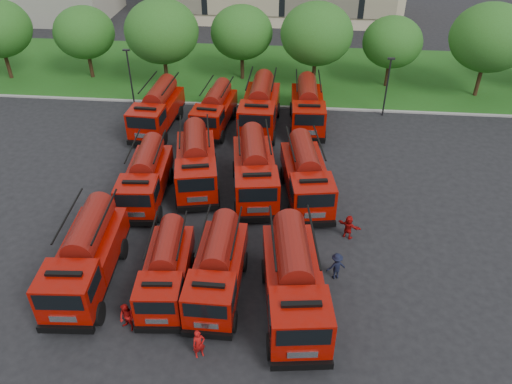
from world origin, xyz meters
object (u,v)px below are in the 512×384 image
firefighter_0 (200,355)px  fire_truck_9 (215,110)px  fire_truck_5 (196,162)px  fire_truck_7 (306,175)px  fire_truck_10 (260,106)px  firefighter_4 (120,254)px  firefighter_5 (347,237)px  firefighter_3 (335,277)px  fire_truck_4 (146,177)px  firefighter_2 (303,342)px  fire_truck_1 (166,269)px  fire_truck_11 (307,106)px  fire_truck_0 (86,257)px  fire_truck_6 (255,170)px  firefighter_1 (129,329)px  fire_truck_2 (218,268)px  fire_truck_3 (294,282)px  fire_truck_8 (157,109)px

firefighter_0 → fire_truck_9: bearing=68.5°
fire_truck_5 → firefighter_0: size_ratio=4.88×
fire_truck_7 → fire_truck_10: size_ratio=0.97×
firefighter_4 → firefighter_5: size_ratio=1.12×
fire_truck_7 → firefighter_3: 7.77m
firefighter_4 → fire_truck_4: bearing=-75.4°
firefighter_2 → firefighter_4: bearing=78.9°
fire_truck_9 → firefighter_4: fire_truck_9 is taller
fire_truck_1 → fire_truck_11: size_ratio=0.85×
firefighter_2 → firefighter_4: size_ratio=1.08×
fire_truck_7 → firefighter_0: fire_truck_7 is taller
fire_truck_10 → firefighter_0: bearing=-91.2°
fire_truck_0 → fire_truck_11: bearing=55.8°
fire_truck_11 → firefighter_5: size_ratio=4.84×
fire_truck_9 → fire_truck_10: fire_truck_10 is taller
fire_truck_5 → fire_truck_11: size_ratio=1.04×
fire_truck_6 → firefighter_1: 13.23m
firefighter_0 → fire_truck_2: bearing=57.8°
firefighter_2 → fire_truck_10: bearing=25.4°
fire_truck_6 → firefighter_1: bearing=-120.8°
firefighter_0 → fire_truck_10: bearing=59.2°
fire_truck_2 → firefighter_0: fire_truck_2 is taller
fire_truck_7 → firefighter_1: (-8.35, -11.85, -1.71)m
fire_truck_1 → firefighter_5: 11.01m
fire_truck_3 → fire_truck_11: size_ratio=1.08×
fire_truck_9 → firefighter_5: 16.72m
fire_truck_3 → firefighter_1: (-7.87, -2.12, -1.82)m
fire_truck_0 → firefighter_4: size_ratio=4.45×
fire_truck_5 → fire_truck_11: fire_truck_5 is taller
fire_truck_6 → fire_truck_10: size_ratio=1.00×
fire_truck_1 → firefighter_0: fire_truck_1 is taller
fire_truck_5 → fire_truck_7: (7.40, -0.93, -0.01)m
fire_truck_4 → fire_truck_5: fire_truck_5 is taller
fire_truck_10 → firefighter_1: 22.12m
fire_truck_9 → fire_truck_6: bearing=-60.3°
firefighter_4 → firefighter_5: bearing=-152.1°
fire_truck_9 → firefighter_0: size_ratio=4.36×
fire_truck_1 → firefighter_5: (9.63, 5.15, -1.45)m
fire_truck_7 → fire_truck_8: bearing=135.2°
firefighter_5 → fire_truck_5: bearing=3.4°
fire_truck_1 → fire_truck_5: size_ratio=0.82×
fire_truck_6 → fire_truck_7: bearing=-13.4°
fire_truck_6 → fire_truck_11: size_ratio=1.06×
fire_truck_1 → fire_truck_11: fire_truck_11 is taller
fire_truck_4 → firefighter_3: (12.09, -6.39, -1.62)m
fire_truck_7 → firefighter_2: size_ratio=4.11×
fire_truck_1 → fire_truck_9: bearing=86.7°
fire_truck_5 → firefighter_0: bearing=-90.5°
fire_truck_5 → firefighter_3: fire_truck_5 is taller
fire_truck_4 → fire_truck_10: fire_truck_10 is taller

